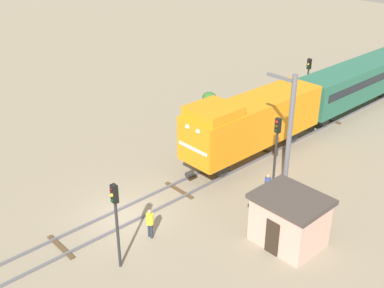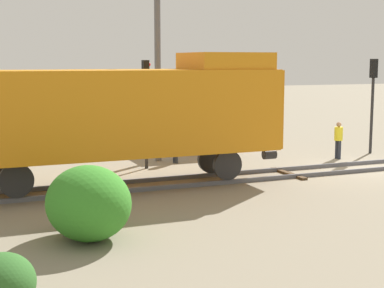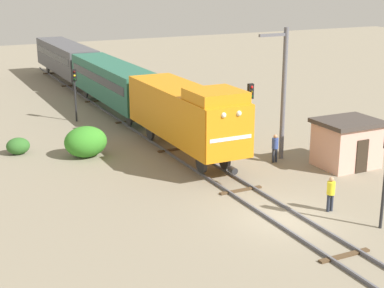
% 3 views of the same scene
% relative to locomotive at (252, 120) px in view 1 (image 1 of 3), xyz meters
% --- Properties ---
extents(ground_plane, '(144.07, 144.07, 0.00)m').
position_rel_locomotive_xyz_m(ground_plane, '(0.00, -10.49, -2.77)').
color(ground_plane, gray).
extents(railway_track, '(2.40, 96.04, 0.16)m').
position_rel_locomotive_xyz_m(railway_track, '(0.00, -10.49, -2.70)').
color(railway_track, '#595960').
rests_on(railway_track, ground).
extents(locomotive, '(2.90, 11.60, 4.60)m').
position_rel_locomotive_xyz_m(locomotive, '(0.00, 0.00, 0.00)').
color(locomotive, orange).
rests_on(locomotive, railway_track).
extents(passenger_car_leading, '(2.84, 14.00, 3.66)m').
position_rel_locomotive_xyz_m(passenger_car_leading, '(0.00, 13.34, -0.25)').
color(passenger_car_leading, '#26604C').
rests_on(passenger_car_leading, railway_track).
extents(traffic_signal_near, '(0.32, 0.34, 4.55)m').
position_rel_locomotive_xyz_m(traffic_signal_near, '(3.20, -13.07, 0.37)').
color(traffic_signal_near, '#262628').
rests_on(traffic_signal_near, ground).
extents(traffic_signal_mid, '(0.32, 0.34, 4.49)m').
position_rel_locomotive_xyz_m(traffic_signal_mid, '(3.40, -1.71, 0.33)').
color(traffic_signal_mid, '#262628').
rests_on(traffic_signal_mid, ground).
extents(traffic_signal_far, '(0.32, 0.34, 3.93)m').
position_rel_locomotive_xyz_m(traffic_signal_far, '(-3.60, 11.49, -0.03)').
color(traffic_signal_far, '#262628').
rests_on(traffic_signal_far, ground).
extents(worker_near_track, '(0.38, 0.38, 1.70)m').
position_rel_locomotive_xyz_m(worker_near_track, '(2.40, -10.58, -1.78)').
color(worker_near_track, '#262B38').
rests_on(worker_near_track, ground).
extents(worker_by_signal, '(0.38, 0.38, 1.70)m').
position_rel_locomotive_xyz_m(worker_by_signal, '(4.20, -3.29, -1.78)').
color(worker_by_signal, '#262B38').
rests_on(worker_by_signal, ground).
extents(catenary_mast, '(1.94, 0.28, 7.78)m').
position_rel_locomotive_xyz_m(catenary_mast, '(4.94, -2.77, 1.36)').
color(catenary_mast, '#595960').
rests_on(catenary_mast, ground).
extents(relay_hut, '(3.50, 2.90, 2.74)m').
position_rel_locomotive_xyz_m(relay_hut, '(7.50, -5.65, -1.38)').
color(relay_hut, '#D19E8C').
rests_on(relay_hut, ground).
extents(bush_near, '(1.43, 1.17, 1.04)m').
position_rel_locomotive_xyz_m(bush_near, '(-9.04, 4.99, -2.25)').
color(bush_near, '#2E6126').
rests_on(bush_near, ground).
extents(bush_mid, '(2.59, 2.12, 1.89)m').
position_rel_locomotive_xyz_m(bush_mid, '(-5.44, 2.65, -1.83)').
color(bush_mid, '#358426').
rests_on(bush_mid, ground).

